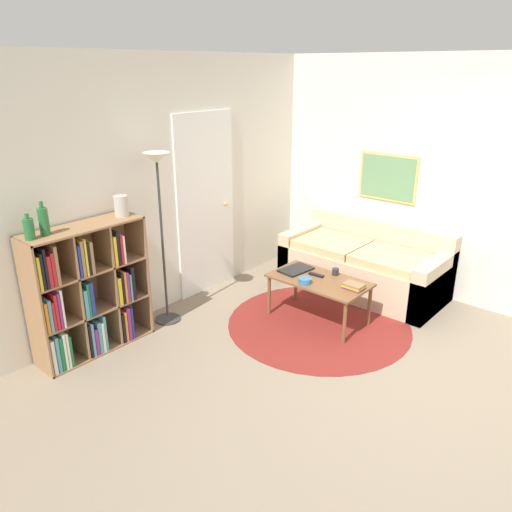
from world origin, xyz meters
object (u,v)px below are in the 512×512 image
at_px(bookshelf, 85,294).
at_px(floor_lamp, 159,191).
at_px(cup, 335,272).
at_px(bottle_middle, 44,221).
at_px(bottle_left, 29,229).
at_px(vase_on_shelf, 121,206).
at_px(coffee_table, 319,283).
at_px(bowl, 305,281).
at_px(laptop, 296,270).
at_px(couch, 365,266).

distance_m(bookshelf, floor_lamp, 1.16).
xyz_separation_m(cup, bottle_middle, (-2.33, 1.31, 0.82)).
bearing_deg(bottle_left, vase_on_shelf, 0.77).
distance_m(coffee_table, bottle_middle, 2.62).
height_order(bowl, bottle_left, bottle_left).
height_order(laptop, vase_on_shelf, vase_on_shelf).
xyz_separation_m(floor_lamp, bowl, (0.85, -1.12, -0.89)).
height_order(couch, cup, couch).
height_order(floor_lamp, laptop, floor_lamp).
relative_size(coffee_table, bowl, 7.74).
bearing_deg(vase_on_shelf, laptop, -32.86).
xyz_separation_m(coffee_table, cup, (0.20, -0.06, 0.08)).
xyz_separation_m(bookshelf, vase_on_shelf, (0.46, 0.00, 0.71)).
bearing_deg(floor_lamp, vase_on_shelf, 169.11).
distance_m(bookshelf, cup, 2.44).
distance_m(bottle_left, bottle_middle, 0.14).
xyz_separation_m(laptop, bottle_left, (-2.29, 0.91, 0.81)).
height_order(coffee_table, laptop, laptop).
bearing_deg(bottle_left, laptop, -21.72).
bearing_deg(laptop, bookshelf, 153.99).
distance_m(coffee_table, bottle_left, 2.71).
bearing_deg(cup, vase_on_shelf, 140.93).
height_order(bookshelf, bottle_left, bottle_left).
bearing_deg(bowl, cup, -16.45).
bearing_deg(bottle_middle, couch, -21.22).
relative_size(floor_lamp, vase_on_shelf, 9.21).
bearing_deg(bowl, bookshelf, 144.82).
bearing_deg(vase_on_shelf, coffee_table, -41.45).
height_order(couch, coffee_table, couch).
distance_m(coffee_table, cup, 0.23).
bearing_deg(floor_lamp, laptop, -38.92).
height_order(bottle_left, bottle_middle, bottle_middle).
relative_size(floor_lamp, laptop, 4.68).
height_order(floor_lamp, couch, floor_lamp).
xyz_separation_m(couch, laptop, (-0.97, 0.28, 0.18)).
distance_m(couch, cup, 0.83).
bearing_deg(coffee_table, bottle_middle, 149.70).
xyz_separation_m(floor_lamp, bottle_middle, (-1.10, 0.08, -0.06)).
height_order(floor_lamp, vase_on_shelf, floor_lamp).
height_order(floor_lamp, coffee_table, floor_lamp).
xyz_separation_m(floor_lamp, vase_on_shelf, (-0.38, 0.07, -0.08)).
height_order(coffee_table, bottle_middle, bottle_middle).
bearing_deg(bottle_middle, laptop, -23.31).
height_order(bookshelf, coffee_table, bookshelf).
bearing_deg(cup, bottle_middle, 150.71).
height_order(couch, bottle_middle, bottle_middle).
relative_size(laptop, bowl, 2.86).
xyz_separation_m(bottle_left, vase_on_shelf, (0.86, 0.01, 0.01)).
relative_size(cup, bottle_middle, 0.25).
relative_size(floor_lamp, bottle_left, 8.15).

